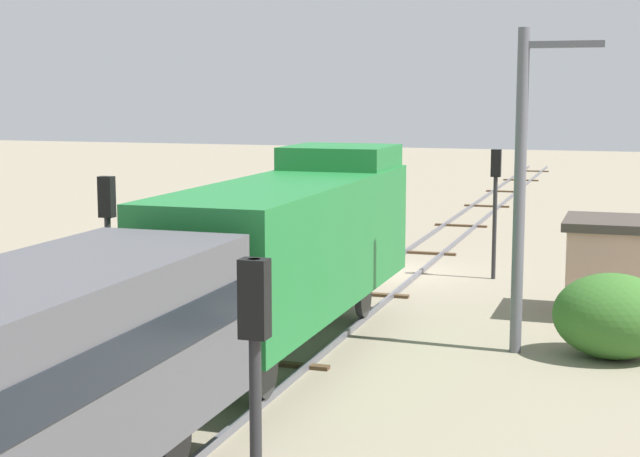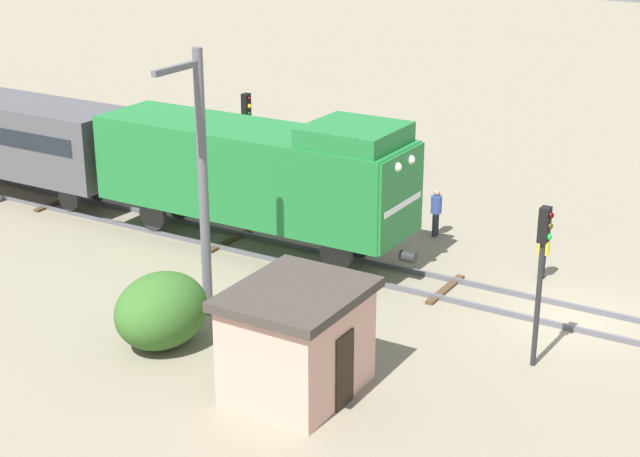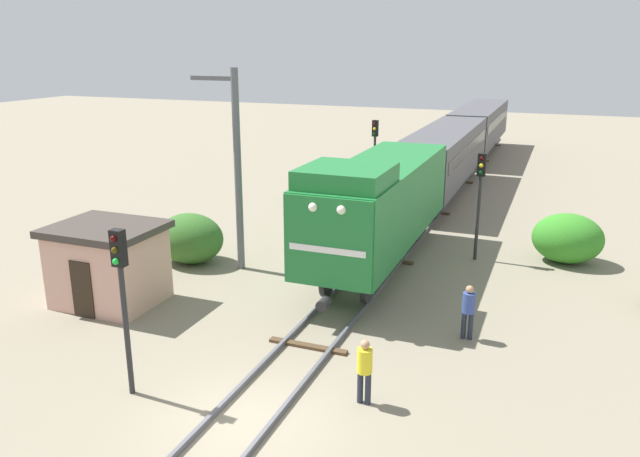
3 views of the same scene
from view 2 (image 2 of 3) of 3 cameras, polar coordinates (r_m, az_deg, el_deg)
name	(u,v)px [view 2 (image 2 of 3)]	position (r m, az deg, el deg)	size (l,w,h in m)	color
ground_plane	(576,320)	(28.91, 14.66, -5.19)	(145.40, 145.40, 0.00)	gray
railway_track	(576,318)	(28.88, 14.67, -5.05)	(2.40, 96.93, 0.16)	#595960
locomotive	(256,170)	(32.30, -3.72, 3.42)	(2.90, 11.60, 4.60)	#1E7233
traffic_signal_near	(542,258)	(24.94, 12.80, -1.67)	(0.32, 0.34, 4.31)	#262628
traffic_signal_mid	(247,129)	(36.43, -4.27, 5.77)	(0.32, 0.34, 4.38)	#262628
worker_near_track	(543,249)	(31.13, 12.86, -1.18)	(0.38, 0.38, 1.70)	#262B38
worker_by_signal	(436,209)	(34.18, 6.77, 1.14)	(0.38, 0.38, 1.70)	#262B38
catenary_mast	(201,179)	(27.07, -6.92, 2.88)	(1.94, 0.28, 7.67)	#595960
relay_hut	(297,341)	(23.73, -1.33, -6.54)	(3.50, 2.90, 2.74)	#D19E8C
bush_near	(161,310)	(26.53, -9.21, -4.73)	(2.77, 2.27, 2.02)	#346526
bush_mid	(277,156)	(40.25, -2.55, 4.21)	(2.76, 2.26, 2.01)	#358826
bush_back	(398,157)	(41.35, 4.54, 4.19)	(1.98, 1.62, 1.44)	#386126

